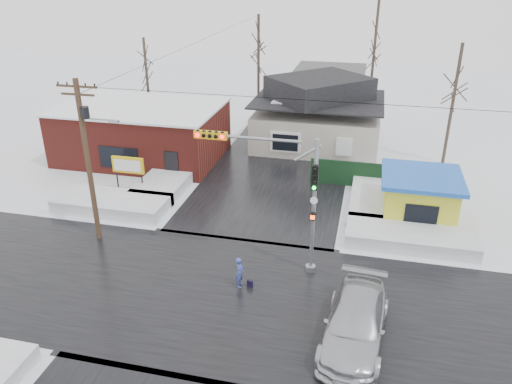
% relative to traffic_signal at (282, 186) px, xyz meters
% --- Properties ---
extents(ground, '(120.00, 120.00, 0.00)m').
position_rel_traffic_signal_xyz_m(ground, '(-2.43, -2.97, -4.54)').
color(ground, white).
rests_on(ground, ground).
extents(road_ns, '(10.00, 120.00, 0.02)m').
position_rel_traffic_signal_xyz_m(road_ns, '(-2.43, -2.97, -4.53)').
color(road_ns, black).
rests_on(road_ns, ground).
extents(road_ew, '(120.00, 10.00, 0.02)m').
position_rel_traffic_signal_xyz_m(road_ew, '(-2.43, -2.97, -4.53)').
color(road_ew, black).
rests_on(road_ew, ground).
extents(snowbank_nw, '(7.00, 3.00, 0.80)m').
position_rel_traffic_signal_xyz_m(snowbank_nw, '(-11.43, 4.03, -4.14)').
color(snowbank_nw, white).
rests_on(snowbank_nw, ground).
extents(snowbank_ne, '(7.00, 3.00, 0.80)m').
position_rel_traffic_signal_xyz_m(snowbank_ne, '(6.57, 4.03, -4.14)').
color(snowbank_ne, white).
rests_on(snowbank_ne, ground).
extents(snowbank_nside_w, '(3.00, 8.00, 0.80)m').
position_rel_traffic_signal_xyz_m(snowbank_nside_w, '(-9.43, 9.03, -4.14)').
color(snowbank_nside_w, white).
rests_on(snowbank_nside_w, ground).
extents(snowbank_nside_e, '(3.00, 8.00, 0.80)m').
position_rel_traffic_signal_xyz_m(snowbank_nside_e, '(4.57, 9.03, -4.14)').
color(snowbank_nside_e, white).
rests_on(snowbank_nside_e, ground).
extents(traffic_signal, '(6.05, 0.68, 7.00)m').
position_rel_traffic_signal_xyz_m(traffic_signal, '(0.00, 0.00, 0.00)').
color(traffic_signal, gray).
rests_on(traffic_signal, ground).
extents(utility_pole, '(3.15, 0.44, 9.00)m').
position_rel_traffic_signal_xyz_m(utility_pole, '(-10.36, 0.53, 0.57)').
color(utility_pole, '#382619').
rests_on(utility_pole, ground).
extents(brick_building, '(12.20, 8.20, 4.12)m').
position_rel_traffic_signal_xyz_m(brick_building, '(-13.43, 13.03, -2.46)').
color(brick_building, maroon).
rests_on(brick_building, ground).
extents(marquee_sign, '(2.20, 0.21, 2.55)m').
position_rel_traffic_signal_xyz_m(marquee_sign, '(-11.43, 6.53, -2.62)').
color(marquee_sign, black).
rests_on(marquee_sign, ground).
extents(house, '(10.40, 8.40, 5.76)m').
position_rel_traffic_signal_xyz_m(house, '(-0.43, 19.03, -1.92)').
color(house, beige).
rests_on(house, ground).
extents(kiosk, '(4.60, 4.60, 2.88)m').
position_rel_traffic_signal_xyz_m(kiosk, '(7.07, 7.03, -3.08)').
color(kiosk, yellow).
rests_on(kiosk, ground).
extents(fence, '(8.00, 0.12, 1.80)m').
position_rel_traffic_signal_xyz_m(fence, '(4.07, 11.03, -3.64)').
color(fence, black).
rests_on(fence, ground).
extents(tree_far_left, '(3.00, 3.00, 10.00)m').
position_rel_traffic_signal_xyz_m(tree_far_left, '(-6.43, 23.03, 3.41)').
color(tree_far_left, '#332821').
rests_on(tree_far_left, ground).
extents(tree_far_mid, '(3.00, 3.00, 12.00)m').
position_rel_traffic_signal_xyz_m(tree_far_mid, '(3.57, 25.03, 5.00)').
color(tree_far_mid, '#332821').
rests_on(tree_far_mid, ground).
extents(tree_far_right, '(3.00, 3.00, 9.00)m').
position_rel_traffic_signal_xyz_m(tree_far_right, '(9.57, 17.03, 2.62)').
color(tree_far_right, '#332821').
rests_on(tree_far_right, ground).
extents(tree_far_west, '(3.00, 3.00, 8.00)m').
position_rel_traffic_signal_xyz_m(tree_far_west, '(-16.43, 21.03, 1.82)').
color(tree_far_west, '#332821').
rests_on(tree_far_west, ground).
extents(pedestrian, '(0.37, 0.57, 1.56)m').
position_rel_traffic_signal_xyz_m(pedestrian, '(-1.55, -2.05, -3.76)').
color(pedestrian, '#38479E').
rests_on(pedestrian, ground).
extents(car, '(2.87, 6.11, 1.72)m').
position_rel_traffic_signal_xyz_m(car, '(3.98, -4.60, -3.68)').
color(car, '#BBBCC3').
rests_on(car, ground).
extents(shopping_bag, '(0.30, 0.19, 0.35)m').
position_rel_traffic_signal_xyz_m(shopping_bag, '(-1.07, -2.02, -4.36)').
color(shopping_bag, black).
rests_on(shopping_bag, ground).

